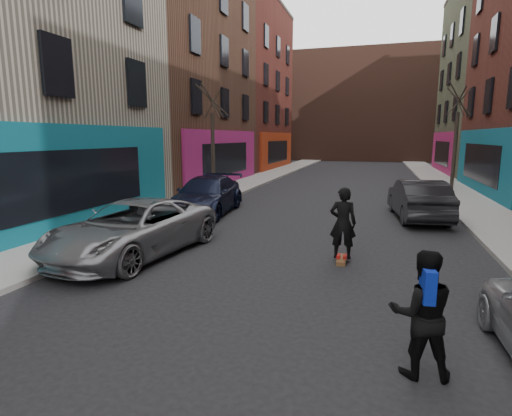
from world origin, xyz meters
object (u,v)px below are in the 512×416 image
Objects in this scene: parked_left_end at (206,196)px; skateboard at (341,260)px; parked_right_end at (418,199)px; pedestrian at (422,313)px; tree_right_far at (456,129)px; parked_left_far at (134,228)px; skateboarder at (343,223)px; tree_left_far at (213,131)px.

skateboard is (5.85, -4.91, -0.70)m from parked_left_end.
parked_right_end is 2.70× the size of pedestrian.
parked_left_end is at bearing -135.65° from tree_right_far.
tree_right_far is 19.61m from parked_left_far.
skateboarder reaches higher than parked_left_end.
tree_right_far is 1.32× the size of parked_left_end.
tree_right_far is at bearing 25.82° from tree_left_far.
tree_right_far is at bearing 70.71° from skateboard.
skateboarder is at bearing -51.82° from tree_left_far.
pedestrian is at bearing -57.95° from tree_left_far.
pedestrian is at bearing 105.07° from skateboarder.
skateboard is at bearing -45.15° from parked_left_end.
parked_right_end is (-2.65, -9.22, -2.77)m from tree_right_far.
tree_left_far is 12.28m from skateboarder.
parked_left_far is at bearing 9.03° from skateboarder.
parked_left_far is at bearing -121.95° from tree_right_far.
pedestrian is (-0.92, -10.88, 0.10)m from parked_right_end.
parked_left_far is 7.62m from pedestrian.
parked_right_end is 5.75× the size of skateboard.
parked_left_far is 1.13× the size of parked_right_end.
tree_left_far is 11.01m from parked_left_far.
parked_left_end reaches higher than parked_left_far.
tree_left_far is 3.82× the size of pedestrian.
tree_right_far is at bearing 64.50° from parked_left_far.
parked_right_end reaches higher than skateboard.
parked_left_far is at bearing -36.03° from pedestrian.
parked_left_end is (1.60, -4.56, -2.63)m from tree_left_far.
parked_left_end is at bearing -41.58° from skateboarder.
parked_left_end is at bearing -60.39° from pedestrian.
skateboard is 4.90m from pedestrian.
tree_right_far reaches higher than parked_left_end.
parked_left_end is at bearing -70.66° from tree_left_far.
skateboarder is (0.00, 0.00, 0.95)m from skateboard.
skateboard is (-4.95, -15.47, -3.48)m from tree_right_far.
tree_right_far is 8.50× the size of skateboard.
skateboarder is at bearing -107.75° from tree_right_far.
tree_right_far is 9.99m from parked_right_end.
parked_left_end is 11.97m from pedestrian.
pedestrian reaches higher than parked_left_far.
parked_right_end is 2.57× the size of skateboarder.
pedestrian reaches higher than skateboard.
tree_right_far is at bearing -109.29° from skateboarder.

